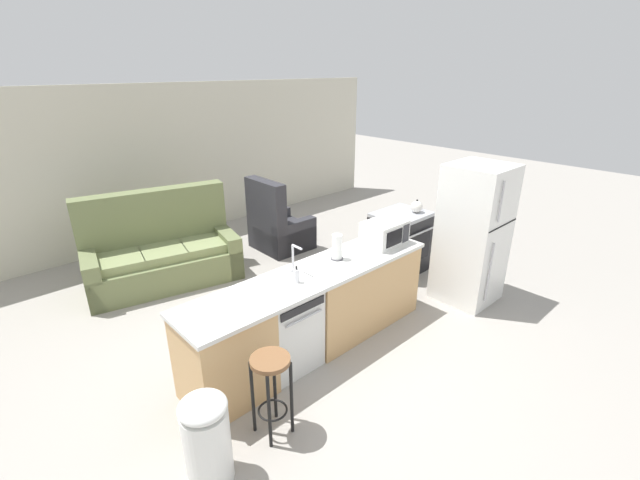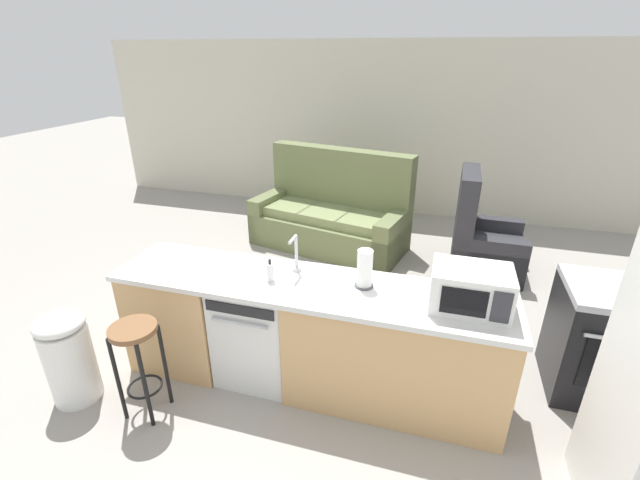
% 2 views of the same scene
% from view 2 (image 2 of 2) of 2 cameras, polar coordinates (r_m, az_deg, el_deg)
% --- Properties ---
extents(ground_plane, '(24.00, 24.00, 0.00)m').
position_cam_2_polar(ground_plane, '(3.68, -3.98, -17.65)').
color(ground_plane, gray).
extents(wall_back, '(10.00, 0.06, 2.60)m').
position_cam_2_polar(wall_back, '(6.90, 10.56, 14.09)').
color(wall_back, beige).
rests_on(wall_back, ground_plane).
extents(kitchen_counter, '(2.94, 0.66, 0.90)m').
position_cam_2_polar(kitchen_counter, '(3.36, -0.24, -13.11)').
color(kitchen_counter, tan).
rests_on(kitchen_counter, ground_plane).
extents(dishwasher, '(0.58, 0.61, 0.84)m').
position_cam_2_polar(dishwasher, '(3.50, -8.11, -11.61)').
color(dishwasher, silver).
rests_on(dishwasher, ground_plane).
extents(stove_range, '(0.76, 0.68, 0.90)m').
position_cam_2_polar(stove_range, '(3.93, 34.13, -11.14)').
color(stove_range, black).
rests_on(stove_range, ground_plane).
extents(microwave, '(0.50, 0.37, 0.28)m').
position_cam_2_polar(microwave, '(2.93, 19.45, -6.14)').
color(microwave, white).
rests_on(microwave, kitchen_counter).
extents(sink_faucet, '(0.07, 0.18, 0.30)m').
position_cam_2_polar(sink_faucet, '(3.22, -3.26, -2.12)').
color(sink_faucet, silver).
rests_on(sink_faucet, kitchen_counter).
extents(paper_towel_roll, '(0.14, 0.14, 0.28)m').
position_cam_2_polar(paper_towel_roll, '(3.03, 5.97, -3.88)').
color(paper_towel_roll, '#4C4C51').
rests_on(paper_towel_roll, kitchen_counter).
extents(soap_bottle, '(0.06, 0.06, 0.18)m').
position_cam_2_polar(soap_bottle, '(3.13, -6.65, -4.28)').
color(soap_bottle, silver).
rests_on(soap_bottle, kitchen_counter).
extents(bar_stool, '(0.32, 0.32, 0.74)m').
position_cam_2_polar(bar_stool, '(3.31, -23.17, -13.51)').
color(bar_stool, brown).
rests_on(bar_stool, ground_plane).
extents(trash_bin, '(0.35, 0.35, 0.74)m').
position_cam_2_polar(trash_bin, '(3.76, -30.50, -13.23)').
color(trash_bin, white).
rests_on(trash_bin, ground_plane).
extents(couch, '(2.15, 1.32, 1.27)m').
position_cam_2_polar(couch, '(5.76, 1.70, 3.15)').
color(couch, '#667047').
rests_on(couch, ground_plane).
extents(armchair, '(0.82, 0.87, 1.20)m').
position_cam_2_polar(armchair, '(5.43, 20.47, -0.28)').
color(armchair, '#2D2D33').
rests_on(armchair, ground_plane).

